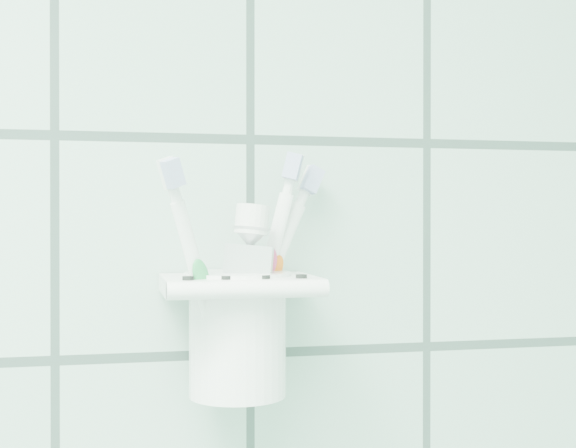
# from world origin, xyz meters

# --- Properties ---
(holder_bracket) EXTENTS (0.12, 0.10, 0.04)m
(holder_bracket) POSITION_xyz_m (0.65, 1.15, 1.31)
(holder_bracket) COLOR white
(holder_bracket) RESTS_ON wall_back
(cup) EXTENTS (0.09, 0.09, 0.10)m
(cup) POSITION_xyz_m (0.65, 1.16, 1.28)
(cup) COLOR white
(cup) RESTS_ON holder_bracket
(toothbrush_pink) EXTENTS (0.06, 0.05, 0.19)m
(toothbrush_pink) POSITION_xyz_m (0.64, 1.15, 1.33)
(toothbrush_pink) COLOR white
(toothbrush_pink) RESTS_ON cup
(toothbrush_blue) EXTENTS (0.06, 0.02, 0.20)m
(toothbrush_blue) POSITION_xyz_m (0.65, 1.17, 1.33)
(toothbrush_blue) COLOR white
(toothbrush_blue) RESTS_ON cup
(toothbrush_orange) EXTENTS (0.08, 0.04, 0.20)m
(toothbrush_orange) POSITION_xyz_m (0.64, 1.15, 1.33)
(toothbrush_orange) COLOR white
(toothbrush_orange) RESTS_ON cup
(toothpaste_tube) EXTENTS (0.05, 0.04, 0.15)m
(toothpaste_tube) POSITION_xyz_m (0.64, 1.14, 1.32)
(toothpaste_tube) COLOR silver
(toothpaste_tube) RESTS_ON cup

